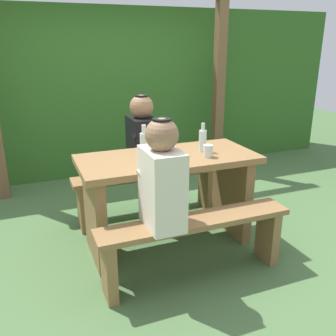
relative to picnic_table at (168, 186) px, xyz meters
The scene contains 12 objects.
ground_plane 0.52m from the picnic_table, ahead, with size 12.00×12.00×0.00m, color #4A6C3E.
hedge_backdrop 2.28m from the picnic_table, 90.00° to the left, with size 6.40×0.65×2.02m, color #316324.
pergola_post_right 2.11m from the picnic_table, 50.12° to the left, with size 0.12×0.12×2.10m, color brown.
picnic_table is the anchor object (origin of this frame).
bench_near 0.55m from the picnic_table, 90.00° to the right, with size 1.40×0.24×0.47m.
bench_far 0.55m from the picnic_table, 90.00° to the left, with size 1.40×0.24×0.47m.
person_white_shirt 0.63m from the picnic_table, 115.61° to the right, with size 0.25×0.35×0.72m.
person_black_coat 0.58m from the picnic_table, 94.96° to the left, with size 0.25×0.35×0.72m.
drinking_glass 0.43m from the picnic_table, 25.76° to the right, with size 0.08×0.08×0.10m, color silver.
bottle_left 0.40m from the picnic_table, 160.01° to the left, with size 0.07×0.07×0.25m.
bottle_right 0.46m from the picnic_table, ahead, with size 0.06×0.06×0.23m.
cell_phone 0.26m from the picnic_table, 38.43° to the right, with size 0.07×0.14×0.01m, color black.
Camera 1 is at (-1.02, -2.57, 1.62)m, focal length 39.40 mm.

